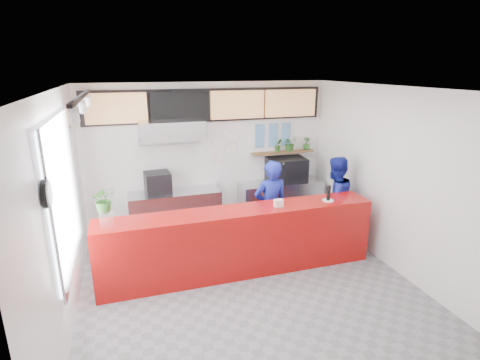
{
  "coord_description": "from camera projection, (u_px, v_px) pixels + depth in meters",
  "views": [
    {
      "loc": [
        -1.65,
        -4.9,
        3.28
      ],
      "look_at": [
        0.1,
        0.7,
        1.5
      ],
      "focal_mm": 28.0,
      "sensor_mm": 36.0,
      "label": 1
    }
  ],
  "objects": [
    {
      "name": "floor",
      "position": [
        247.0,
        284.0,
        5.9
      ],
      "size": [
        5.0,
        5.0,
        0.0
      ],
      "primitive_type": "plane",
      "color": "slate",
      "rests_on": "ground"
    },
    {
      "name": "ceiling",
      "position": [
        248.0,
        89.0,
        5.03
      ],
      "size": [
        5.0,
        5.0,
        0.0
      ],
      "primitive_type": "plane",
      "rotation": [
        3.14,
        0.0,
        0.0
      ],
      "color": "silver"
    },
    {
      "name": "wall_back",
      "position": [
        210.0,
        156.0,
        7.75
      ],
      "size": [
        5.0,
        0.0,
        5.0
      ],
      "primitive_type": "plane",
      "rotation": [
        1.57,
        0.0,
        0.0
      ],
      "color": "white",
      "rests_on": "ground"
    },
    {
      "name": "wall_left",
      "position": [
        61.0,
        213.0,
        4.75
      ],
      "size": [
        0.0,
        5.0,
        5.0
      ],
      "primitive_type": "plane",
      "rotation": [
        1.57,
        0.0,
        1.57
      ],
      "color": "white",
      "rests_on": "ground"
    },
    {
      "name": "wall_right",
      "position": [
        391.0,
        179.0,
        6.18
      ],
      "size": [
        0.0,
        5.0,
        5.0
      ],
      "primitive_type": "plane",
      "rotation": [
        1.57,
        0.0,
        -1.57
      ],
      "color": "white",
      "rests_on": "ground"
    },
    {
      "name": "service_counter",
      "position": [
        240.0,
        241.0,
        6.11
      ],
      "size": [
        4.5,
        0.6,
        1.1
      ],
      "primitive_type": "cube",
      "color": "#9E0D0B",
      "rests_on": "ground"
    },
    {
      "name": "cream_band",
      "position": [
        208.0,
        102.0,
        7.42
      ],
      "size": [
        5.0,
        0.02,
        0.8
      ],
      "primitive_type": "cube",
      "color": "beige",
      "rests_on": "wall_back"
    },
    {
      "name": "prep_bench",
      "position": [
        175.0,
        213.0,
        7.55
      ],
      "size": [
        1.8,
        0.6,
        0.9
      ],
      "primitive_type": "cube",
      "color": "#B2B5BA",
      "rests_on": "ground"
    },
    {
      "name": "panini_oven",
      "position": [
        158.0,
        183.0,
        7.27
      ],
      "size": [
        0.51,
        0.51,
        0.43
      ],
      "primitive_type": "cube",
      "rotation": [
        0.0,
        0.0,
        0.08
      ],
      "color": "black",
      "rests_on": "prep_bench"
    },
    {
      "name": "extraction_hood",
      "position": [
        171.0,
        130.0,
        7.01
      ],
      "size": [
        1.2,
        0.7,
        0.35
      ],
      "primitive_type": "cube",
      "color": "#B2B5BA",
      "rests_on": "ceiling"
    },
    {
      "name": "hood_lip",
      "position": [
        172.0,
        140.0,
        7.07
      ],
      "size": [
        1.2,
        0.69,
        0.31
      ],
      "primitive_type": "cube",
      "rotation": [
        -0.35,
        0.0,
        0.0
      ],
      "color": "#B2B5BA",
      "rests_on": "ceiling"
    },
    {
      "name": "right_bench",
      "position": [
        280.0,
        201.0,
        8.21
      ],
      "size": [
        1.8,
        0.6,
        0.9
      ],
      "primitive_type": "cube",
      "color": "#B2B5BA",
      "rests_on": "ground"
    },
    {
      "name": "espresso_machine",
      "position": [
        286.0,
        170.0,
        8.03
      ],
      "size": [
        0.83,
        0.62,
        0.52
      ],
      "primitive_type": "cube",
      "rotation": [
        0.0,
        0.0,
        -0.06
      ],
      "color": "black",
      "rests_on": "right_bench"
    },
    {
      "name": "espresso_tray",
      "position": [
        287.0,
        160.0,
        7.97
      ],
      "size": [
        0.7,
        0.58,
        0.06
      ],
      "primitive_type": "cube",
      "rotation": [
        0.0,
        0.0,
        0.33
      ],
      "color": "#AEB1B6",
      "rests_on": "espresso_machine"
    },
    {
      "name": "herb_shelf",
      "position": [
        283.0,
        152.0,
        8.11
      ],
      "size": [
        1.4,
        0.18,
        0.04
      ],
      "primitive_type": "cube",
      "color": "brown",
      "rests_on": "wall_back"
    },
    {
      "name": "menu_board_far_left",
      "position": [
        116.0,
        108.0,
        6.83
      ],
      "size": [
        1.1,
        0.1,
        0.55
      ],
      "primitive_type": "cube",
      "color": "tan",
      "rests_on": "wall_back"
    },
    {
      "name": "menu_board_mid_left",
      "position": [
        180.0,
        106.0,
        7.16
      ],
      "size": [
        1.1,
        0.1,
        0.55
      ],
      "primitive_type": "cube",
      "color": "black",
      "rests_on": "wall_back"
    },
    {
      "name": "menu_board_mid_right",
      "position": [
        237.0,
        105.0,
        7.5
      ],
      "size": [
        1.1,
        0.1,
        0.55
      ],
      "primitive_type": "cube",
      "color": "tan",
      "rests_on": "wall_back"
    },
    {
      "name": "menu_board_far_right",
      "position": [
        290.0,
        103.0,
        7.83
      ],
      "size": [
        1.1,
        0.1,
        0.55
      ],
      "primitive_type": "cube",
      "color": "tan",
      "rests_on": "wall_back"
    },
    {
      "name": "soffit",
      "position": [
        209.0,
        105.0,
        7.41
      ],
      "size": [
        4.8,
        0.04,
        0.65
      ],
      "primitive_type": "cube",
      "color": "black",
      "rests_on": "wall_back"
    },
    {
      "name": "window_pane",
      "position": [
        65.0,
        191.0,
        4.98
      ],
      "size": [
        0.04,
        2.2,
        1.9
      ],
      "primitive_type": "cube",
      "color": "silver",
      "rests_on": "wall_left"
    },
    {
      "name": "window_frame",
      "position": [
        67.0,
        191.0,
        4.98
      ],
      "size": [
        0.03,
        2.3,
        2.0
      ],
      "primitive_type": "cube",
      "color": "#B2B5BA",
      "rests_on": "wall_left"
    },
    {
      "name": "wall_clock_rim",
      "position": [
        46.0,
        194.0,
        3.78
      ],
      "size": [
        0.05,
        0.3,
        0.3
      ],
      "primitive_type": "cylinder",
      "rotation": [
        0.0,
        1.57,
        0.0
      ],
      "color": "black",
      "rests_on": "wall_left"
    },
    {
      "name": "wall_clock_face",
      "position": [
        49.0,
        194.0,
        3.79
      ],
      "size": [
        0.02,
        0.26,
        0.26
      ],
      "primitive_type": "cylinder",
      "rotation": [
        0.0,
        1.57,
        0.0
      ],
      "color": "white",
      "rests_on": "wall_left"
    },
    {
      "name": "track_rail",
      "position": [
        81.0,
        97.0,
        4.45
      ],
      "size": [
        0.05,
        2.4,
        0.04
      ],
      "primitive_type": "cube",
      "color": "black",
      "rests_on": "ceiling"
    },
    {
      "name": "dec_plate_a",
      "position": [
        217.0,
        144.0,
        7.69
      ],
      "size": [
        0.24,
        0.03,
        0.24
      ],
      "primitive_type": "cylinder",
      "rotation": [
        1.57,
        0.0,
        0.0
      ],
      "color": "silver",
      "rests_on": "wall_back"
    },
    {
      "name": "dec_plate_b",
      "position": [
        231.0,
        148.0,
        7.8
      ],
      "size": [
        0.24,
        0.03,
        0.24
      ],
      "primitive_type": "cylinder",
      "rotation": [
        1.57,
        0.0,
        0.0
      ],
      "color": "silver",
      "rests_on": "wall_back"
    },
    {
      "name": "dec_plate_c",
      "position": [
        217.0,
        158.0,
        7.78
      ],
      "size": [
        0.24,
        0.03,
        0.24
      ],
      "primitive_type": "cylinder",
      "rotation": [
        1.57,
        0.0,
        0.0
      ],
      "color": "silver",
      "rests_on": "wall_back"
    },
    {
      "name": "dec_plate_d",
      "position": [
        233.0,
        136.0,
        7.75
      ],
      "size": [
        0.24,
        0.03,
        0.24
      ],
      "primitive_type": "cylinder",
      "rotation": [
        1.57,
        0.0,
        0.0
      ],
      "color": "silver",
      "rests_on": "wall_back"
    },
    {
      "name": "photo_frame_a",
      "position": [
        260.0,
        130.0,
        7.9
      ],
      "size": [
        0.2,
        0.02,
        0.25
      ],
      "primitive_type": "cube",
      "color": "#598CBF",
      "rests_on": "wall_back"
    },
    {
      "name": "photo_frame_b",
      "position": [
        273.0,
        129.0,
        7.98
      ],
      "size": [
        0.2,
        0.02,
        0.25
      ],
      "primitive_type": "cube",
      "color": "#598CBF",
      "rests_on": "wall_back"
    },
    {
      "name": "photo_frame_c",
      "position": [
        286.0,
        129.0,
        8.07
      ],
      "size": [
        0.2,
        0.02,
        0.25
      ],
      "primitive_type": "cube",
      "color": "#598CBF",
      "rests_on": "wall_back"
    },
    {
      "name": "photo_frame_d",
      "position": [
        260.0,
        142.0,
        7.97
      ],
      "size": [
        0.2,
        0.02,
        0.25
      ],
      "primitive_type": "cube",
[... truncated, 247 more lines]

